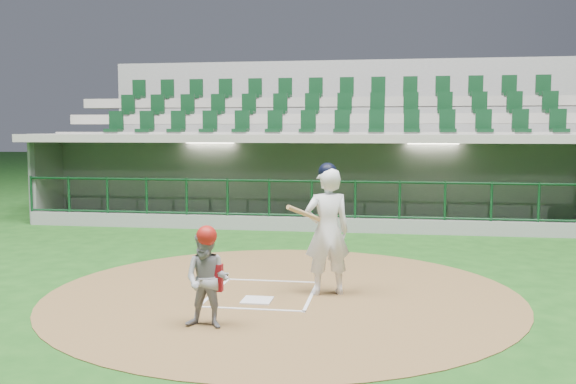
% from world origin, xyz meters
% --- Properties ---
extents(ground, '(120.00, 120.00, 0.00)m').
position_xyz_m(ground, '(0.00, 0.00, 0.00)').
color(ground, '#164413').
rests_on(ground, ground).
extents(dirt_circle, '(7.20, 7.20, 0.01)m').
position_xyz_m(dirt_circle, '(0.30, -0.20, 0.01)').
color(dirt_circle, brown).
rests_on(dirt_circle, ground).
extents(home_plate, '(0.43, 0.43, 0.02)m').
position_xyz_m(home_plate, '(0.00, -0.70, 0.02)').
color(home_plate, silver).
rests_on(home_plate, dirt_circle).
extents(batter_box_chalk, '(1.55, 1.80, 0.01)m').
position_xyz_m(batter_box_chalk, '(0.00, -0.30, 0.02)').
color(batter_box_chalk, white).
rests_on(batter_box_chalk, ground).
extents(dugout_structure, '(16.40, 3.70, 3.00)m').
position_xyz_m(dugout_structure, '(0.09, 7.82, 0.96)').
color(dugout_structure, gray).
rests_on(dugout_structure, ground).
extents(seating_deck, '(17.00, 6.72, 5.15)m').
position_xyz_m(seating_deck, '(0.00, 10.91, 1.42)').
color(seating_deck, slate).
rests_on(seating_deck, ground).
extents(batter, '(0.95, 0.98, 2.01)m').
position_xyz_m(batter, '(0.97, -0.14, 1.01)').
color(batter, white).
rests_on(batter, dirt_circle).
extents(catcher, '(0.63, 0.50, 1.30)m').
position_xyz_m(catcher, '(-0.36, -2.03, 0.65)').
color(catcher, '#96969B').
rests_on(catcher, dirt_circle).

